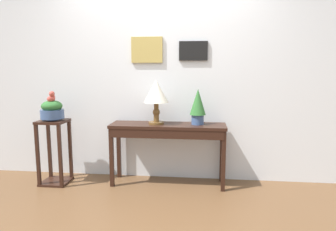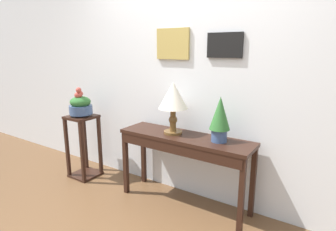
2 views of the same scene
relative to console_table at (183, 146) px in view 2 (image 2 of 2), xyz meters
name	(u,v)px [view 2 (image 2 of 2)]	position (x,y,z in m)	size (l,w,h in m)	color
back_wall_with_art	(191,64)	(-0.10, 0.30, 0.77)	(9.00, 0.13, 2.80)	silver
console_table	(183,146)	(0.00, 0.00, 0.00)	(1.35, 0.38, 0.73)	black
table_lamp	(173,98)	(-0.14, 0.02, 0.46)	(0.29, 0.29, 0.51)	brown
potted_plant_on_console	(220,117)	(0.35, 0.05, 0.33)	(0.19, 0.19, 0.41)	#3D5684
pedestal_stand_left	(84,146)	(-1.35, -0.10, -0.24)	(0.32, 0.32, 0.78)	black
planter_bowl_wide	(81,105)	(-1.35, -0.10, 0.27)	(0.27, 0.27, 0.35)	#3D5684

